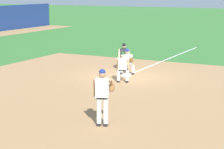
{
  "coord_description": "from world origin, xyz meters",
  "views": [
    {
      "loc": [
        -19.56,
        -9.3,
        4.33
      ],
      "look_at": [
        -5.43,
        -1.99,
        1.2
      ],
      "focal_mm": 70.0,
      "sensor_mm": 36.0,
      "label": 1
    }
  ],
  "objects_px": {
    "baserunner": "(123,66)",
    "first_baseman": "(128,60)",
    "pitcher": "(103,94)",
    "umpire": "(124,55)",
    "baseball": "(111,92)",
    "first_base_bag": "(126,75)"
  },
  "relations": [
    {
      "from": "first_base_bag",
      "to": "first_baseman",
      "type": "bearing_deg",
      "value": 17.63
    },
    {
      "from": "first_baseman",
      "to": "baserunner",
      "type": "bearing_deg",
      "value": -161.05
    },
    {
      "from": "first_baseman",
      "to": "baserunner",
      "type": "height_order",
      "value": "baserunner"
    },
    {
      "from": "first_base_bag",
      "to": "baseball",
      "type": "distance_m",
      "value": 3.74
    },
    {
      "from": "first_base_bag",
      "to": "first_baseman",
      "type": "xyz_separation_m",
      "value": [
        0.42,
        0.13,
        0.69
      ]
    },
    {
      "from": "pitcher",
      "to": "baserunner",
      "type": "height_order",
      "value": "pitcher"
    },
    {
      "from": "first_base_bag",
      "to": "baserunner",
      "type": "bearing_deg",
      "value": -160.68
    },
    {
      "from": "baseball",
      "to": "first_baseman",
      "type": "relative_size",
      "value": 0.06
    },
    {
      "from": "first_baseman",
      "to": "baserunner",
      "type": "relative_size",
      "value": 0.92
    },
    {
      "from": "first_base_bag",
      "to": "baserunner",
      "type": "relative_size",
      "value": 0.26
    },
    {
      "from": "first_base_bag",
      "to": "baseball",
      "type": "xyz_separation_m",
      "value": [
        -3.6,
        -1.02,
        -0.01
      ]
    },
    {
      "from": "pitcher",
      "to": "umpire",
      "type": "bearing_deg",
      "value": 21.91
    },
    {
      "from": "baserunner",
      "to": "baseball",
      "type": "bearing_deg",
      "value": -166.6
    },
    {
      "from": "baseball",
      "to": "first_baseman",
      "type": "height_order",
      "value": "first_baseman"
    },
    {
      "from": "first_baseman",
      "to": "baseball",
      "type": "bearing_deg",
      "value": -163.97
    },
    {
      "from": "baseball",
      "to": "baserunner",
      "type": "bearing_deg",
      "value": 13.4
    },
    {
      "from": "baserunner",
      "to": "first_baseman",
      "type": "bearing_deg",
      "value": 18.95
    },
    {
      "from": "umpire",
      "to": "baserunner",
      "type": "bearing_deg",
      "value": -155.18
    },
    {
      "from": "baseball",
      "to": "umpire",
      "type": "height_order",
      "value": "umpire"
    },
    {
      "from": "first_base_bag",
      "to": "baserunner",
      "type": "distance_m",
      "value": 1.72
    },
    {
      "from": "baseball",
      "to": "umpire",
      "type": "distance_m",
      "value": 5.52
    },
    {
      "from": "baseball",
      "to": "baserunner",
      "type": "height_order",
      "value": "baserunner"
    }
  ]
}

